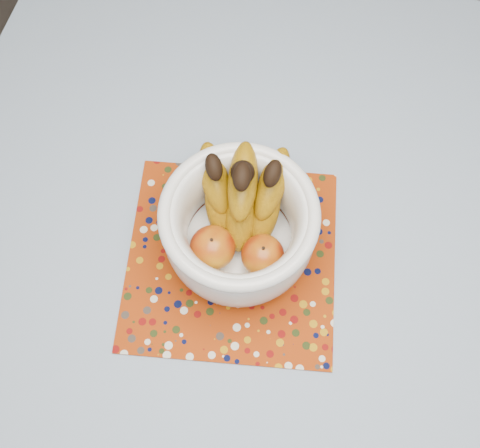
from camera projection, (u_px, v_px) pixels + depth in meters
The scene contains 4 objects.
table at pixel (288, 288), 1.00m from camera, with size 1.20×1.20×0.75m.
tablecloth at pixel (292, 274), 0.92m from camera, with size 1.32×1.32×0.01m, color slate.
placemat at pixel (231, 259), 0.93m from camera, with size 0.34×0.34×0.00m, color #8E2C07.
fruit_bowl at pixel (239, 218), 0.86m from camera, with size 0.25×0.25×0.20m.
Camera 1 is at (-0.02, -0.29, 1.64)m, focal length 42.00 mm.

